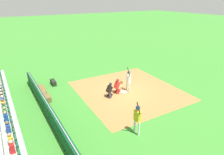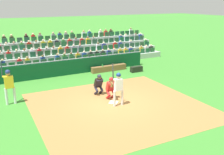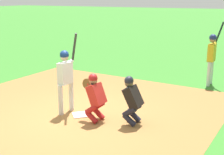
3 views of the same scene
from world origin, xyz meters
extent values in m
plane|color=#387F2B|center=(0.00, 0.00, 0.00)|extent=(160.00, 160.00, 0.00)
cube|color=#9D6C3A|center=(0.00, 0.50, 0.00)|extent=(8.86, 8.40, 0.01)
cube|color=white|center=(0.00, 0.00, 0.02)|extent=(0.62, 0.62, 0.02)
cylinder|color=silver|center=(-0.24, 0.50, 0.43)|extent=(0.14, 0.14, 0.85)
cylinder|color=silver|center=(0.20, 0.46, 0.43)|extent=(0.14, 0.14, 0.85)
cube|color=silver|center=(-0.02, 0.48, 1.15)|extent=(0.44, 0.25, 0.60)
sphere|color=#CDAE8B|center=(-0.02, 0.48, 1.60)|extent=(0.22, 0.22, 0.22)
sphere|color=navy|center=(-0.02, 0.48, 1.66)|extent=(0.25, 0.25, 0.25)
cylinder|color=silver|center=(0.03, 0.45, 1.44)|extent=(0.46, 0.18, 0.14)
cylinder|color=silver|center=(0.20, 0.44, 1.44)|extent=(0.17, 0.15, 0.13)
cylinder|color=#262824|center=(0.21, 0.30, 1.85)|extent=(0.16, 0.29, 0.80)
sphere|color=black|center=(0.25, 0.41, 1.46)|extent=(0.06, 0.06, 0.06)
cylinder|color=#AD1C1C|center=(-0.30, -0.55, 0.15)|extent=(0.15, 0.39, 0.34)
cylinder|color=#AD1C1C|center=(-0.30, -0.55, 0.37)|extent=(0.15, 0.39, 0.33)
cylinder|color=#AD1C1C|center=(0.02, -0.56, 0.15)|extent=(0.15, 0.39, 0.34)
cylinder|color=#AD1C1C|center=(0.02, -0.56, 0.37)|extent=(0.15, 0.39, 0.33)
cube|color=red|center=(-0.14, -0.61, 0.74)|extent=(0.43, 0.43, 0.60)
cube|color=#AD1C1C|center=(-0.14, -0.49, 0.74)|extent=(0.39, 0.22, 0.45)
sphere|color=#A57B59|center=(-0.14, -0.51, 1.10)|extent=(0.22, 0.22, 0.22)
cube|color=black|center=(-0.14, -0.51, 1.10)|extent=(0.20, 0.11, 0.20)
sphere|color=#AD1C1C|center=(-0.14, -0.51, 1.16)|extent=(0.24, 0.24, 0.24)
cylinder|color=brown|center=(-0.01, -0.26, 0.95)|extent=(0.08, 0.30, 0.30)
cylinder|color=red|center=(0.01, -0.44, 0.88)|extent=(0.14, 0.40, 0.22)
cylinder|color=#21202E|center=(0.00, -1.50, 0.15)|extent=(0.15, 0.39, 0.34)
cylinder|color=#21202E|center=(0.00, -1.50, 0.37)|extent=(0.15, 0.38, 0.33)
cylinder|color=#21202E|center=(0.32, -1.49, 0.15)|extent=(0.15, 0.39, 0.34)
cylinder|color=#21202E|center=(0.32, -1.49, 0.37)|extent=(0.15, 0.38, 0.33)
cube|color=black|center=(0.16, -1.52, 0.73)|extent=(0.43, 0.47, 0.60)
cube|color=#21202E|center=(0.16, -1.40, 0.73)|extent=(0.38, 0.26, 0.43)
sphere|color=brown|center=(0.16, -1.40, 1.08)|extent=(0.22, 0.22, 0.22)
cube|color=black|center=(0.16, -1.40, 1.08)|extent=(0.20, 0.13, 0.19)
sphere|color=#21202E|center=(0.16, -1.40, 1.14)|extent=(0.24, 0.24, 0.24)
cube|color=#0B4122|center=(0.00, -6.44, 0.55)|extent=(12.27, 0.24, 1.11)
cylinder|color=gray|center=(0.00, -6.44, 1.15)|extent=(12.27, 0.07, 0.07)
cube|color=brown|center=(-2.88, -5.89, 0.22)|extent=(2.91, 0.40, 0.44)
cylinder|color=green|center=(-2.28, -5.82, 0.54)|extent=(0.07, 0.07, 0.21)
cube|color=black|center=(-4.62, -4.65, 0.22)|extent=(0.96, 0.38, 0.43)
cylinder|color=silver|center=(4.65, -2.46, 0.45)|extent=(0.13, 0.13, 0.90)
cylinder|color=silver|center=(5.05, -2.46, 0.45)|extent=(0.13, 0.13, 0.90)
cube|color=gold|center=(4.85, -2.46, 1.22)|extent=(0.45, 0.23, 0.64)
sphere|color=#B07854|center=(4.85, -2.46, 1.69)|extent=(0.23, 0.23, 0.23)
sphere|color=navy|center=(4.85, -2.46, 1.76)|extent=(0.26, 0.26, 0.26)
cylinder|color=gold|center=(4.90, -2.49, 1.52)|extent=(0.48, 0.15, 0.14)
cylinder|color=gold|center=(5.08, -2.49, 1.52)|extent=(0.18, 0.15, 0.13)
cylinder|color=#1A2A29|center=(5.10, -2.63, 1.93)|extent=(0.13, 0.30, 0.79)
sphere|color=black|center=(5.13, -2.51, 1.55)|extent=(0.06, 0.06, 0.06)
cube|color=#9AA79C|center=(0.00, -8.75, 0.24)|extent=(19.85, 0.95, 0.48)
cube|color=#1E4B28|center=(-9.19, -8.61, 0.69)|extent=(0.44, 0.10, 0.42)
cube|color=#292526|center=(-9.19, -8.85, 0.74)|extent=(0.32, 0.22, 0.52)
sphere|color=tan|center=(-9.19, -8.85, 1.10)|extent=(0.19, 0.19, 0.19)
cube|color=#1A4E2F|center=(-8.59, -8.61, 0.69)|extent=(0.44, 0.10, 0.42)
cube|color=white|center=(-8.59, -8.85, 0.74)|extent=(0.32, 0.22, 0.52)
sphere|color=tan|center=(-8.59, -8.85, 1.10)|extent=(0.19, 0.19, 0.19)
cube|color=#1C4E2F|center=(-8.00, -8.61, 0.69)|extent=(0.44, 0.10, 0.42)
cube|color=gold|center=(-8.00, -8.85, 0.74)|extent=(0.32, 0.22, 0.52)
sphere|color=#AA7D5B|center=(-8.00, -8.85, 1.10)|extent=(0.19, 0.19, 0.19)
cube|color=#1F4232|center=(-7.41, -8.61, 0.69)|extent=(0.44, 0.10, 0.42)
cube|color=#234E2D|center=(-6.82, -8.61, 0.69)|extent=(0.44, 0.10, 0.42)
cube|color=navy|center=(-6.82, -8.85, 0.74)|extent=(0.32, 0.22, 0.52)
sphere|color=beige|center=(-6.82, -8.85, 1.10)|extent=(0.19, 0.19, 0.19)
cube|color=#1F4E2B|center=(-6.22, -8.61, 0.69)|extent=(0.44, 0.10, 0.42)
cube|color=gold|center=(-6.22, -8.85, 0.74)|extent=(0.32, 0.22, 0.52)
sphere|color=#AA7953|center=(-6.22, -8.85, 1.10)|extent=(0.19, 0.19, 0.19)
cube|color=#1D482F|center=(-5.63, -8.61, 0.69)|extent=(0.44, 0.10, 0.42)
cube|color=gold|center=(-5.63, -8.85, 0.74)|extent=(0.32, 0.22, 0.52)
sphere|color=tan|center=(-5.63, -8.85, 1.10)|extent=(0.19, 0.19, 0.19)
cube|color=#1F492E|center=(-5.04, -8.61, 0.69)|extent=(0.44, 0.10, 0.42)
cube|color=gray|center=(-5.04, -8.85, 0.74)|extent=(0.32, 0.22, 0.52)
sphere|color=tan|center=(-5.04, -8.85, 1.10)|extent=(0.19, 0.19, 0.19)
cube|color=#1C452F|center=(-4.44, -8.61, 0.69)|extent=(0.44, 0.10, 0.42)
cube|color=navy|center=(-4.44, -8.85, 0.74)|extent=(0.32, 0.22, 0.52)
sphere|color=beige|center=(-4.44, -8.85, 1.10)|extent=(0.19, 0.19, 0.19)
cube|color=#1E4825|center=(-3.85, -8.61, 0.69)|extent=(0.44, 0.10, 0.42)
cube|color=black|center=(-3.85, -8.85, 0.74)|extent=(0.32, 0.22, 0.52)
sphere|color=#D8A881|center=(-3.85, -8.85, 1.10)|extent=(0.19, 0.19, 0.19)
cube|color=#194D27|center=(-3.26, -8.61, 0.69)|extent=(0.44, 0.10, 0.42)
cube|color=#1F2B24|center=(-3.26, -8.85, 0.74)|extent=(0.32, 0.22, 0.52)
sphere|color=#CDA989|center=(-3.26, -8.85, 1.10)|extent=(0.19, 0.19, 0.19)
cube|color=#1E4B29|center=(-2.67, -8.61, 0.69)|extent=(0.44, 0.10, 0.42)
cube|color=#1F2A28|center=(-2.67, -8.85, 0.74)|extent=(0.32, 0.22, 0.52)
sphere|color=tan|center=(-2.67, -8.85, 1.10)|extent=(0.19, 0.19, 0.19)
cube|color=#1E4D26|center=(-2.07, -8.61, 0.69)|extent=(0.44, 0.10, 0.42)
cube|color=navy|center=(-2.07, -8.85, 0.74)|extent=(0.32, 0.22, 0.52)
sphere|color=beige|center=(-2.07, -8.85, 1.10)|extent=(0.19, 0.19, 0.19)
cube|color=#1D4A2B|center=(-1.48, -8.61, 0.69)|extent=(0.44, 0.10, 0.42)
cube|color=gold|center=(-1.48, -8.85, 0.74)|extent=(0.32, 0.22, 0.52)
sphere|color=brown|center=(-1.48, -8.85, 1.10)|extent=(0.19, 0.19, 0.19)
cube|color=#204E2D|center=(-0.89, -8.61, 0.69)|extent=(0.44, 0.10, 0.42)
cube|color=#29703B|center=(-0.89, -8.85, 0.74)|extent=(0.32, 0.22, 0.52)
sphere|color=brown|center=(-0.89, -8.85, 1.10)|extent=(0.19, 0.19, 0.19)
cube|color=#1C4D32|center=(-0.30, -8.61, 0.69)|extent=(0.44, 0.10, 0.42)
cube|color=#347C2D|center=(-0.30, -8.85, 0.74)|extent=(0.32, 0.22, 0.52)
sphere|color=#9F845C|center=(-0.30, -8.85, 1.10)|extent=(0.19, 0.19, 0.19)
cube|color=#244C2E|center=(0.30, -8.61, 0.69)|extent=(0.44, 0.10, 0.42)
cube|color=navy|center=(0.30, -8.85, 0.74)|extent=(0.32, 0.22, 0.52)
sphere|color=tan|center=(0.30, -8.85, 1.10)|extent=(0.19, 0.19, 0.19)
cube|color=#1F502F|center=(0.89, -8.61, 0.69)|extent=(0.44, 0.10, 0.42)
cube|color=#244431|center=(1.48, -8.61, 0.69)|extent=(0.44, 0.10, 0.42)
cube|color=navy|center=(1.48, -8.85, 0.74)|extent=(0.32, 0.22, 0.52)
sphere|color=brown|center=(1.48, -8.85, 1.10)|extent=(0.19, 0.19, 0.19)
cube|color=#214D28|center=(2.07, -8.61, 0.69)|extent=(0.44, 0.10, 0.42)
cube|color=#214830|center=(2.67, -8.61, 0.69)|extent=(0.44, 0.10, 0.42)
cube|color=gold|center=(2.67, -8.85, 0.74)|extent=(0.32, 0.22, 0.52)
sphere|color=#A37959|center=(2.67, -8.85, 1.10)|extent=(0.19, 0.19, 0.19)
cube|color=#154633|center=(3.26, -8.61, 0.69)|extent=(0.44, 0.10, 0.42)
cube|color=red|center=(3.26, -8.85, 0.74)|extent=(0.32, 0.22, 0.52)
sphere|color=#D5A98B|center=(3.26, -8.85, 1.10)|extent=(0.19, 0.19, 0.19)
cube|color=#164F25|center=(3.85, -8.61, 0.69)|extent=(0.44, 0.10, 0.42)
cube|color=#174326|center=(4.44, -8.61, 0.69)|extent=(0.44, 0.10, 0.42)
cube|color=navy|center=(4.44, -8.85, 0.74)|extent=(0.32, 0.22, 0.52)
sphere|color=tan|center=(4.44, -8.85, 1.10)|extent=(0.19, 0.19, 0.19)
cube|color=#9AA79C|center=(0.00, -9.70, 0.48)|extent=(19.85, 0.95, 0.95)
cube|color=#16452F|center=(-9.19, -9.56, 1.16)|extent=(0.44, 0.10, 0.42)
cube|color=#2E7731|center=(-9.19, -9.80, 1.21)|extent=(0.32, 0.22, 0.52)
sphere|color=beige|center=(-9.19, -9.80, 1.57)|extent=(0.19, 0.19, 0.19)
cube|color=#224629|center=(-8.59, -9.56, 1.16)|extent=(0.44, 0.10, 0.42)
cube|color=#225133|center=(-8.00, -9.56, 1.16)|extent=(0.44, 0.10, 0.42)
cube|color=#224633|center=(-7.41, -9.56, 1.16)|extent=(0.44, 0.10, 0.42)
cube|color=gray|center=(-7.41, -9.80, 1.21)|extent=(0.32, 0.22, 0.52)
sphere|color=beige|center=(-7.41, -9.80, 1.57)|extent=(0.19, 0.19, 0.19)
cube|color=#194631|center=(-6.82, -9.56, 1.16)|extent=(0.44, 0.10, 0.42)
cube|color=#1F4C2F|center=(-6.22, -9.56, 1.16)|extent=(0.44, 0.10, 0.42)
cube|color=navy|center=(-6.22, -9.80, 1.21)|extent=(0.32, 0.22, 0.52)
sphere|color=beige|center=(-6.22, -9.80, 1.57)|extent=(0.19, 0.19, 0.19)
cube|color=#1E4F2D|center=(-5.63, -9.56, 1.16)|extent=(0.44, 0.10, 0.42)
cube|color=red|center=(-5.63, -9.80, 1.21)|extent=(0.32, 0.22, 0.52)
sphere|color=beige|center=(-5.63, -9.80, 1.57)|extent=(0.19, 0.19, 0.19)
cube|color=#175129|center=(-5.04, -9.56, 1.16)|extent=(0.44, 0.10, 0.42)
cube|color=#225126|center=(-4.44, -9.56, 1.16)|extent=(0.44, 0.10, 0.42)
cube|color=navy|center=(-4.44, -9.80, 1.21)|extent=(0.32, 0.22, 0.52)
sphere|color=beige|center=(-4.44, -9.80, 1.57)|extent=(0.19, 0.19, 0.19)
cube|color=#194C2D|center=(-3.85, -9.56, 1.16)|extent=(0.44, 0.10, 0.42)
cube|color=silver|center=(-3.85, -9.80, 1.21)|extent=(0.32, 0.22, 0.52)
sphere|color=brown|center=(-3.85, -9.80, 1.57)|extent=(0.19, 0.19, 0.19)
cube|color=#1A4E2D|center=(-3.26, -9.56, 1.16)|extent=(0.44, 0.10, 0.42)
cube|color=#184926|center=(-2.67, -9.56, 1.16)|extent=(0.44, 0.10, 0.42)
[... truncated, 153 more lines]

